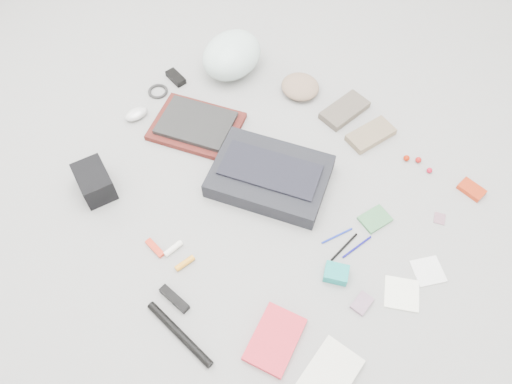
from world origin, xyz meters
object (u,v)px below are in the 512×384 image
Objects in this scene: laptop at (196,123)px; accordion_wallet at (336,273)px; camera_bag at (94,182)px; messenger_bag at (270,176)px; bike_helmet at (232,55)px; book_red at (275,339)px.

accordion_wallet is (0.88, -0.22, -0.01)m from laptop.
camera_bag reaches higher than laptop.
bike_helmet is (-0.54, 0.42, 0.06)m from messenger_bag.
messenger_bag is at bearing 133.30° from accordion_wallet.
book_red is 0.33m from accordion_wallet.
messenger_bag is 2.11× the size of book_red.
book_red is (0.96, -0.93, -0.08)m from bike_helmet.
camera_bag is 2.00× the size of accordion_wallet.
messenger_bag is 1.48× the size of bike_helmet.
accordion_wallet is at bearing 72.59° from book_red.
laptop is 1.42× the size of book_red.
messenger_bag reaches higher than accordion_wallet.
bike_helmet is 1.16m from accordion_wallet.
camera_bag reaches higher than accordion_wallet.
book_red is at bearing -69.43° from messenger_bag.
bike_helmet is 0.88m from camera_bag.
book_red is at bearing -45.35° from bike_helmet.
accordion_wallet is at bearing -32.01° from laptop.
laptop is 0.91m from accordion_wallet.
laptop is 1.81× the size of camera_bag.
messenger_bag is 0.71m from camera_bag.
laptop is 0.51m from camera_bag.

